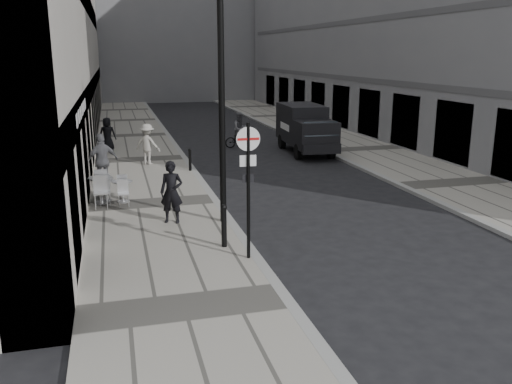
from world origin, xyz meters
TOP-DOWN VIEW (x-y plane):
  - ground at (0.00, 0.00)m, footprint 120.00×120.00m
  - sidewalk at (-2.00, 18.00)m, footprint 4.00×60.00m
  - far_sidewalk at (9.00, 18.00)m, footprint 4.00×60.00m
  - walking_man at (-1.62, 8.08)m, footprint 0.75×0.61m
  - sign_post at (-0.20, 4.85)m, footprint 0.55×0.09m
  - lamppost at (-0.20, 7.82)m, footprint 0.31×0.31m
  - bollard_near at (-0.60, 5.75)m, footprint 0.13×0.13m
  - bollard_far at (-0.15, 14.93)m, footprint 0.11×0.11m
  - panel_van at (6.01, 18.28)m, footprint 2.09×5.01m
  - cyclist at (3.28, 20.61)m, footprint 1.77×0.87m
  - pedestrian_a at (-3.54, 12.77)m, footprint 1.24×0.91m
  - pedestrian_b at (-1.72, 16.68)m, footprint 1.30×1.16m
  - pedestrian_c at (-3.40, 20.65)m, footprint 0.89×0.68m
  - cafe_table_near at (-3.60, 10.73)m, footprint 0.77×1.74m
  - cafe_table_mid at (-3.49, 10.97)m, footprint 0.63×1.42m
  - cafe_table_far at (-2.92, 10.68)m, footprint 0.63×1.42m

SIDE VIEW (x-z plane):
  - ground at x=0.00m, z-range 0.00..0.00m
  - sidewalk at x=-2.00m, z-range 0.00..0.12m
  - far_sidewalk at x=9.00m, z-range 0.00..0.12m
  - cafe_table_mid at x=-3.49m, z-range 0.13..0.93m
  - cafe_table_far at x=-2.92m, z-range 0.13..0.94m
  - bollard_far at x=-0.15m, z-range 0.12..0.97m
  - cafe_table_near at x=-3.60m, z-range 0.13..1.12m
  - bollard_near at x=-0.60m, z-range 0.12..1.13m
  - cyclist at x=3.28m, z-range -0.20..1.63m
  - pedestrian_c at x=-3.40m, z-range 0.12..1.75m
  - pedestrian_b at x=-1.72m, z-range 0.12..1.87m
  - walking_man at x=-1.62m, z-range 0.12..1.89m
  - pedestrian_a at x=-3.54m, z-range 0.12..2.08m
  - panel_van at x=6.01m, z-range 0.15..2.46m
  - sign_post at x=-0.20m, z-range 0.57..3.76m
  - lamppost at x=-0.20m, z-range 0.50..7.34m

